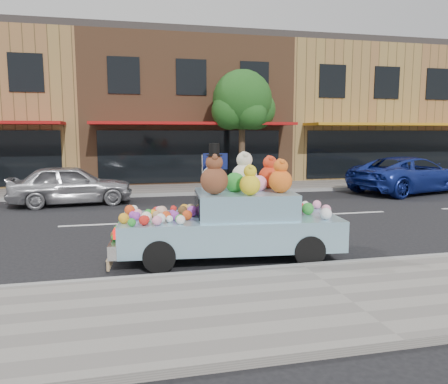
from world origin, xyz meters
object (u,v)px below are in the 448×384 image
object	(u,v)px
street_tree	(242,105)
car_blue	(411,175)
art_car	(231,219)
car_silver	(71,185)

from	to	relation	value
street_tree	car_blue	bearing A→B (deg)	-23.11
street_tree	art_car	xyz separation A→B (m)	(-3.08, -10.40, -2.89)
street_tree	car_silver	world-z (taller)	street_tree
car_silver	car_blue	xyz separation A→B (m)	(13.51, 0.05, 0.05)
street_tree	car_blue	distance (m)	7.71
street_tree	car_blue	world-z (taller)	street_tree
car_blue	art_car	world-z (taller)	art_car
car_silver	art_car	distance (m)	8.50
street_tree	car_silver	distance (m)	8.09
street_tree	car_silver	xyz separation A→B (m)	(-6.96, -2.84, -2.99)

